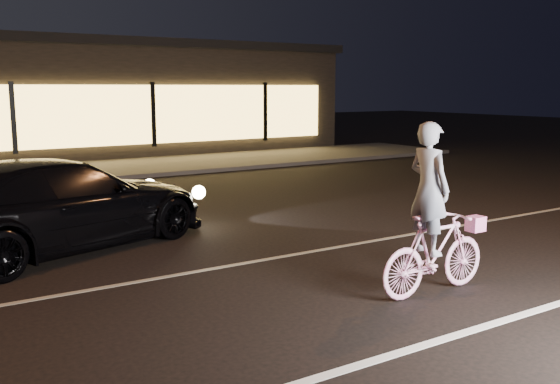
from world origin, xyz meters
TOP-DOWN VIEW (x-y plane):
  - ground at (0.00, 0.00)m, footprint 90.00×90.00m
  - lane_stripe_near at (0.00, -1.50)m, footprint 60.00×0.12m
  - lane_stripe_far at (0.00, 2.00)m, footprint 60.00×0.10m
  - sidewalk at (0.00, 13.00)m, footprint 30.00×4.00m
  - cyclist at (2.08, -0.42)m, footprint 1.69×0.58m
  - sedan at (-1.24, 4.24)m, footprint 5.39×3.59m

SIDE VIEW (x-z plane):
  - ground at x=0.00m, z-range 0.00..0.00m
  - lane_stripe_near at x=0.00m, z-range 0.00..0.01m
  - lane_stripe_far at x=0.00m, z-range 0.00..0.01m
  - sidewalk at x=0.00m, z-range 0.00..0.12m
  - sedan at x=-1.24m, z-range 0.00..1.45m
  - cyclist at x=2.08m, z-range -0.31..1.82m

